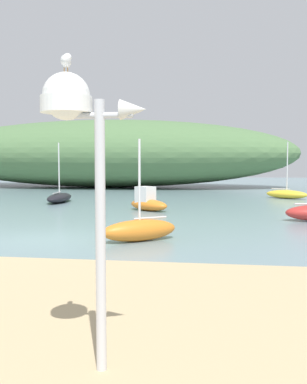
# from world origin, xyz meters

# --- Properties ---
(ground_plane) EXTENTS (120.00, 120.00, 0.00)m
(ground_plane) POSITION_xyz_m (0.00, 0.00, 0.00)
(ground_plane) COLOR gray
(distant_hill) EXTENTS (39.33, 12.94, 6.88)m
(distant_hill) POSITION_xyz_m (-5.67, 30.41, 3.44)
(distant_hill) COLOR #517547
(distant_hill) RESTS_ON ground
(mast_structure) EXTENTS (1.23, 0.60, 3.48)m
(mast_structure) POSITION_xyz_m (4.37, -9.12, 3.12)
(mast_structure) COLOR silver
(mast_structure) RESTS_ON beach_sand
(seagull_on_radar) EXTENTS (0.15, 0.34, 0.24)m
(seagull_on_radar) POSITION_xyz_m (4.26, -9.11, 3.81)
(seagull_on_radar) COLOR orange
(seagull_on_radar) RESTS_ON mast_structure
(sailboat_mid_channel) EXTENTS (3.13, 2.41, 4.02)m
(sailboat_mid_channel) POSITION_xyz_m (10.88, 18.29, 0.33)
(sailboat_mid_channel) COLOR gold
(sailboat_mid_channel) RESTS_ON ground
(sailboat_centre_water) EXTENTS (1.46, 3.75, 3.85)m
(sailboat_centre_water) POSITION_xyz_m (-4.13, 13.17, 0.31)
(sailboat_centre_water) COLOR black
(sailboat_centre_water) RESTS_ON ground
(sailboat_far_left) EXTENTS (2.65, 2.25, 3.39)m
(sailboat_far_left) POSITION_xyz_m (3.43, 0.29, 0.38)
(sailboat_far_left) COLOR orange
(sailboat_far_left) RESTS_ON ground
(motorboat_inner_mooring) EXTENTS (2.63, 2.28, 1.29)m
(motorboat_inner_mooring) POSITION_xyz_m (2.28, 9.30, 0.46)
(motorboat_inner_mooring) COLOR orange
(motorboat_inner_mooring) RESTS_ON ground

